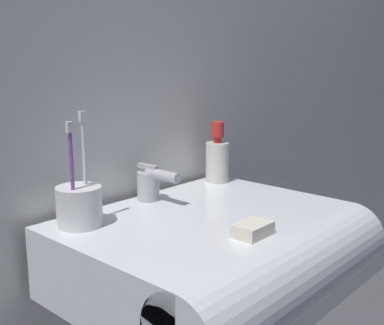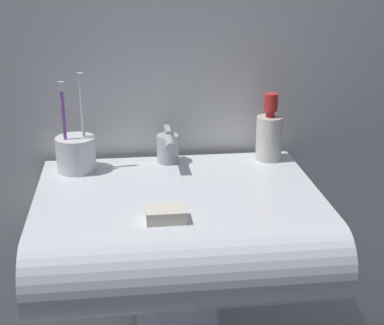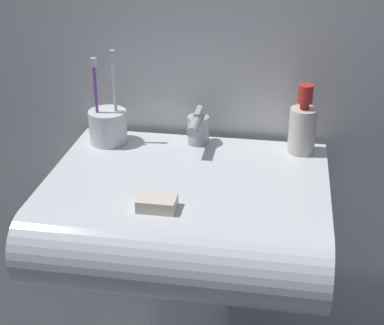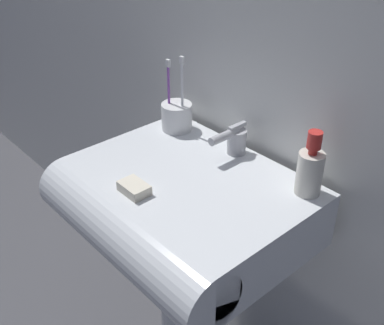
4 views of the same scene
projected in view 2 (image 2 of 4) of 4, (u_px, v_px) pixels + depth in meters
The scene contains 5 objects.
sink_basin at pixel (180, 232), 1.18m from camera, with size 0.57×0.47×0.15m.
faucet at pixel (168, 147), 1.33m from camera, with size 0.05×0.12×0.08m.
toothbrush_cup at pixel (76, 153), 1.29m from camera, with size 0.09×0.09×0.22m.
soap_bottle at pixel (269, 134), 1.35m from camera, with size 0.06×0.06×0.16m.
bar_soap at pixel (166, 215), 1.06m from camera, with size 0.07×0.05×0.02m, color silver.
Camera 2 is at (-0.10, -1.11, 1.23)m, focal length 55.00 mm.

